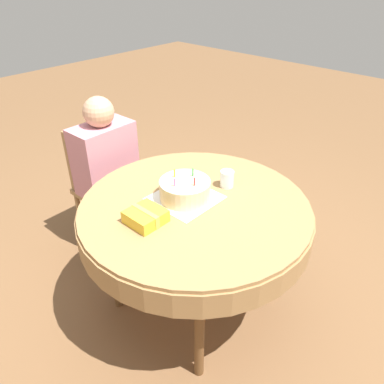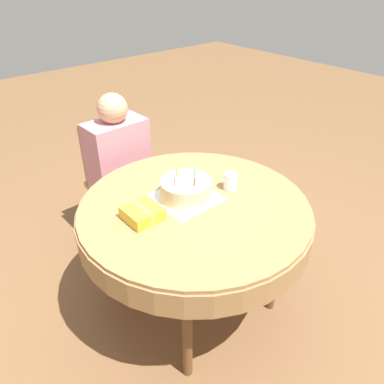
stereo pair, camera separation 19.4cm
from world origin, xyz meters
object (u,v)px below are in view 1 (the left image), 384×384
(person, at_px, (107,161))
(birthday_cake, at_px, (185,190))
(drinking_glass, at_px, (227,179))
(chair, at_px, (103,181))
(gift_box, at_px, (146,217))

(person, bearing_deg, birthday_cake, -94.79)
(person, distance_m, birthday_cake, 0.78)
(drinking_glass, bearing_deg, person, 103.09)
(chair, distance_m, person, 0.21)
(chair, xyz_separation_m, drinking_glass, (0.20, -0.94, 0.31))
(birthday_cake, bearing_deg, person, 86.40)
(person, distance_m, drinking_glass, 0.89)
(person, relative_size, drinking_glass, 11.71)
(birthday_cake, bearing_deg, gift_box, -179.04)
(birthday_cake, height_order, gift_box, birthday_cake)
(gift_box, bearing_deg, birthday_cake, 0.96)
(drinking_glass, bearing_deg, birthday_cake, 160.23)
(person, relative_size, gift_box, 6.42)
(drinking_glass, distance_m, gift_box, 0.54)
(person, distance_m, gift_box, 0.85)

